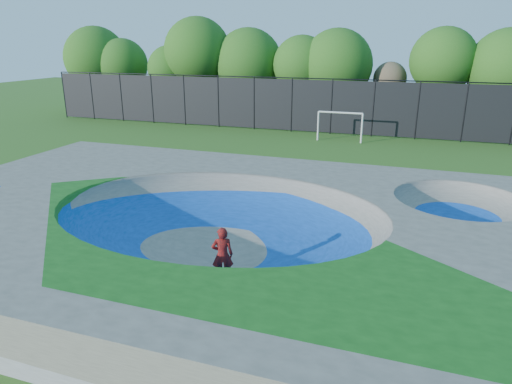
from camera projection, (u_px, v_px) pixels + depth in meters
ground at (219, 249)px, 15.19m from camera, size 120.00×120.00×0.00m
skate_deck at (218, 228)px, 14.95m from camera, size 22.00×14.00×1.50m
skater at (222, 255)px, 12.89m from camera, size 0.72×0.61×1.68m
skateboard at (223, 281)px, 13.15m from camera, size 0.78×0.58×0.05m
soccer_goal at (340, 121)px, 31.00m from camera, size 3.10×0.12×2.05m
fence at (331, 106)px, 33.39m from camera, size 48.09×0.09×4.04m
treeline at (341, 62)px, 36.64m from camera, size 53.83×7.73×8.65m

